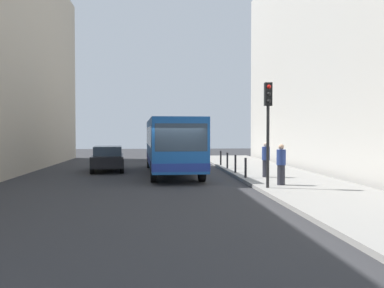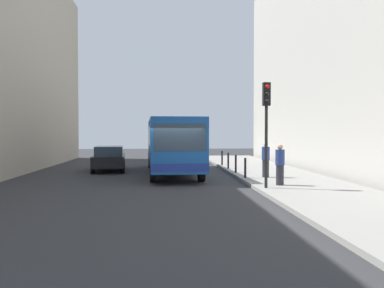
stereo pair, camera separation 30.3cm
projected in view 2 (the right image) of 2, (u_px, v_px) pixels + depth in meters
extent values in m
plane|color=#2D2D30|center=(173.00, 185.00, 18.65)|extent=(80.00, 80.00, 0.00)
cube|color=gray|center=(293.00, 182.00, 19.03)|extent=(4.40, 40.00, 0.15)
cube|color=#BCB7AD|center=(379.00, 44.00, 23.25)|extent=(7.00, 32.00, 14.34)
cube|color=#19519E|center=(172.00, 142.00, 23.45)|extent=(2.95, 11.09, 2.50)
cube|color=navy|center=(172.00, 159.00, 23.48)|extent=(2.97, 11.12, 0.36)
cube|color=#2D3D4C|center=(180.00, 137.00, 18.00)|extent=(2.26, 0.15, 1.20)
cube|color=#2D3D4C|center=(171.00, 136.00, 23.94)|extent=(2.91, 9.50, 1.00)
cylinder|color=black|center=(201.00, 171.00, 19.74)|extent=(0.32, 1.01, 1.00)
cylinder|color=black|center=(153.00, 172.00, 19.49)|extent=(0.32, 1.01, 1.00)
cylinder|color=black|center=(185.00, 160.00, 27.49)|extent=(0.32, 1.01, 1.00)
cylinder|color=black|center=(150.00, 160.00, 27.23)|extent=(0.32, 1.01, 1.00)
cube|color=black|center=(109.00, 160.00, 25.10)|extent=(2.13, 4.53, 0.64)
cube|color=#2D3D4C|center=(109.00, 150.00, 25.23)|extent=(1.78, 2.58, 0.52)
cylinder|color=black|center=(123.00, 168.00, 23.75)|extent=(0.27, 0.66, 0.64)
cylinder|color=black|center=(93.00, 168.00, 23.51)|extent=(0.27, 0.66, 0.64)
cylinder|color=black|center=(123.00, 164.00, 26.71)|extent=(0.27, 0.66, 0.64)
cylinder|color=black|center=(97.00, 164.00, 26.47)|extent=(0.27, 0.66, 0.64)
cube|color=#A5A8AD|center=(171.00, 153.00, 34.56)|extent=(2.02, 4.48, 0.64)
cube|color=#2D3D4C|center=(171.00, 145.00, 34.70)|extent=(1.72, 2.54, 0.52)
cylinder|color=black|center=(181.00, 158.00, 33.09)|extent=(0.25, 0.65, 0.64)
cylinder|color=black|center=(160.00, 158.00, 33.05)|extent=(0.25, 0.65, 0.64)
cylinder|color=black|center=(181.00, 155.00, 36.09)|extent=(0.25, 0.65, 0.64)
cylinder|color=black|center=(162.00, 155.00, 36.05)|extent=(0.25, 0.65, 0.64)
cylinder|color=black|center=(266.00, 147.00, 16.39)|extent=(0.12, 0.12, 3.20)
cube|color=black|center=(266.00, 94.00, 16.33)|extent=(0.28, 0.24, 0.90)
sphere|color=red|center=(267.00, 87.00, 16.19)|extent=(0.16, 0.16, 0.16)
sphere|color=black|center=(267.00, 94.00, 16.20)|extent=(0.16, 0.16, 0.16)
sphere|color=black|center=(267.00, 101.00, 16.21)|extent=(0.16, 0.16, 0.16)
cylinder|color=black|center=(245.00, 168.00, 20.01)|extent=(0.11, 0.11, 0.95)
cylinder|color=black|center=(236.00, 164.00, 22.57)|extent=(0.11, 0.11, 0.95)
cylinder|color=black|center=(228.00, 161.00, 25.13)|extent=(0.11, 0.11, 0.95)
cylinder|color=black|center=(222.00, 158.00, 27.70)|extent=(0.11, 0.11, 0.95)
cylinder|color=#26262D|center=(280.00, 175.00, 17.29)|extent=(0.32, 0.32, 0.82)
cylinder|color=navy|center=(280.00, 157.00, 17.27)|extent=(0.38, 0.38, 0.64)
sphere|color=tan|center=(280.00, 147.00, 17.26)|extent=(0.23, 0.23, 0.23)
cylinder|color=#26262D|center=(266.00, 169.00, 20.30)|extent=(0.32, 0.32, 0.83)
cylinder|color=navy|center=(266.00, 153.00, 20.28)|extent=(0.38, 0.38, 0.64)
sphere|color=beige|center=(266.00, 144.00, 20.27)|extent=(0.23, 0.23, 0.23)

